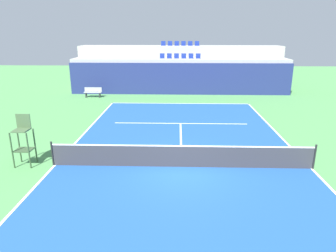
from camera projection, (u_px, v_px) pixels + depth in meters
The scene contains 15 objects.
ground_plane at pixel (182, 167), 12.94m from camera, with size 80.00×80.00×0.00m, color #4C8C4C.
court_surface at pixel (182, 167), 12.93m from camera, with size 11.00×24.00×0.01m, color #1E4C99.
baseline_far at pixel (180, 103), 24.34m from camera, with size 11.00×0.10×0.00m, color white.
sideline_left at pixel (55, 165), 13.10m from camera, with size 0.10×24.00×0.00m, color white.
sideline_right at pixel (312, 169), 12.76m from camera, with size 0.10×24.00×0.00m, color white.
service_line_far at pixel (181, 123), 19.04m from camera, with size 8.26×0.10×0.00m, color white.
centre_service_line at pixel (181, 141), 15.99m from camera, with size 0.10×6.40×0.00m, color white.
back_wall at pixel (180, 79), 27.51m from camera, with size 19.94×0.30×2.82m, color navy.
stands_tier_lower at pixel (180, 75), 28.75m from camera, with size 19.94×2.40×3.12m, color #9E9E99.
stands_tier_upper at pixel (180, 67), 30.89m from camera, with size 19.94×2.40×4.16m, color #9E9E99.
seating_row_lower at pixel (180, 57), 28.34m from camera, with size 3.80×0.44×0.44m.
seating_row_upper at pixel (180, 44), 30.33m from camera, with size 3.80×0.44×0.44m.
tennis_net at pixel (182, 156), 12.78m from camera, with size 11.08×0.08×1.07m.
umpire_chair at pixel (23, 139), 12.84m from camera, with size 0.76×0.66×2.20m.
player_bench at pixel (93, 91), 26.56m from camera, with size 1.50×0.40×0.85m.
Camera 1 is at (-0.19, -11.85, 5.50)m, focal length 32.59 mm.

